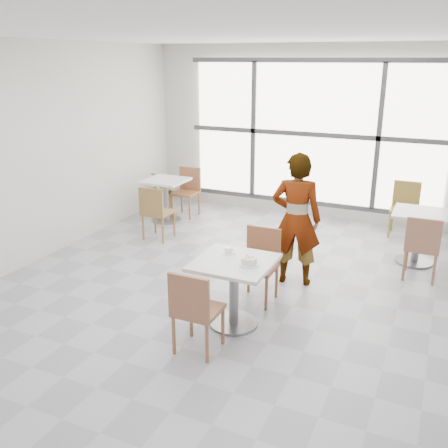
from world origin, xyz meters
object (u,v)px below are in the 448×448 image
at_px(bg_table_left, 166,194).
at_px(bg_chair_left_far, 187,188).
at_px(bg_chair_right_far, 405,205).
at_px(person, 296,220).
at_px(chair_far, 260,259).
at_px(bg_table_right, 418,230).
at_px(main_table, 234,281).
at_px(coffee_cup, 228,251).
at_px(plant_left, 164,189).
at_px(oatmeal_bowl, 249,261).
at_px(bg_chair_left_near, 155,210).
at_px(chair_near, 194,307).
at_px(bg_chair_right_near, 422,244).

xyz_separation_m(bg_table_left, bg_chair_left_far, (0.17, 0.48, 0.01)).
bearing_deg(bg_chair_right_far, bg_table_left, -165.91).
bearing_deg(person, chair_far, 58.15).
bearing_deg(bg_table_right, bg_table_left, 177.25).
bearing_deg(bg_table_right, main_table, -121.86).
height_order(coffee_cup, bg_chair_left_far, bg_chair_left_far).
bearing_deg(bg_table_right, plant_left, 169.06).
bearing_deg(person, bg_chair_right_far, -123.79).
xyz_separation_m(bg_table_right, plant_left, (-4.63, 0.90, -0.13)).
relative_size(oatmeal_bowl, bg_chair_left_near, 0.24).
bearing_deg(chair_near, person, -101.36).
relative_size(person, plant_left, 2.37).
bearing_deg(bg_table_right, bg_chair_left_far, 170.36).
distance_m(coffee_cup, bg_table_right, 3.07).
bearing_deg(oatmeal_bowl, chair_far, 101.60).
bearing_deg(chair_far, bg_table_left, 140.16).
xyz_separation_m(bg_table_left, bg_chair_right_far, (3.89, 0.98, 0.01)).
bearing_deg(plant_left, chair_near, -55.79).
relative_size(coffee_cup, bg_table_right, 0.21).
relative_size(bg_chair_left_far, plant_left, 1.22).
relative_size(bg_table_right, bg_chair_right_far, 0.86).
bearing_deg(bg_chair_right_far, oatmeal_bowl, -106.94).
bearing_deg(bg_chair_right_near, bg_table_left, -10.63).
xyz_separation_m(bg_chair_left_near, bg_chair_right_near, (3.91, 0.12, 0.00)).
distance_m(person, bg_table_left, 3.21).
height_order(oatmeal_bowl, coffee_cup, oatmeal_bowl).
height_order(bg_table_left, bg_table_right, same).
relative_size(chair_near, person, 0.51).
bearing_deg(bg_table_right, oatmeal_bowl, -118.58).
distance_m(coffee_cup, bg_table_left, 3.60).
relative_size(chair_far, bg_chair_left_far, 1.00).
height_order(main_table, bg_table_right, same).
xyz_separation_m(main_table, bg_chair_right_far, (1.36, 3.83, -0.02)).
bearing_deg(coffee_cup, bg_table_right, 54.24).
xyz_separation_m(bg_chair_right_far, plant_left, (-4.34, -0.28, -0.14)).
xyz_separation_m(bg_table_left, bg_chair_right_near, (4.27, -0.80, 0.01)).
height_order(coffee_cup, bg_chair_right_near, bg_chair_right_near).
bearing_deg(bg_chair_right_near, chair_near, 55.44).
bearing_deg(oatmeal_bowl, bg_chair_left_near, 140.18).
bearing_deg(bg_chair_right_far, bg_table_right, -76.35).
relative_size(oatmeal_bowl, bg_chair_right_near, 0.24).
height_order(bg_table_right, bg_chair_left_far, bg_chair_left_far).
bearing_deg(bg_chair_right_near, plant_left, -17.57).
bearing_deg(main_table, coffee_cup, 129.93).
height_order(oatmeal_bowl, bg_chair_right_far, bg_chair_right_far).
bearing_deg(bg_table_left, plant_left, 123.16).
relative_size(bg_table_right, bg_chair_right_near, 0.86).
distance_m(coffee_cup, person, 1.23).
xyz_separation_m(bg_chair_right_near, bg_chair_right_far, (-0.38, 1.78, 0.00)).
height_order(main_table, person, person).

